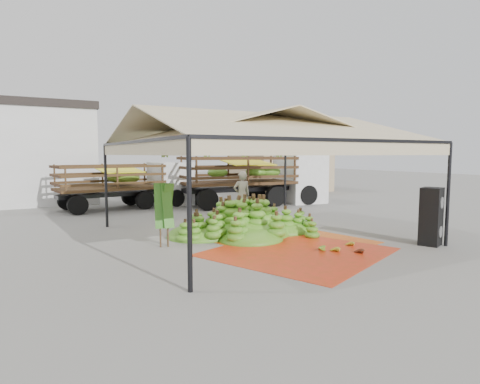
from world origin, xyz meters
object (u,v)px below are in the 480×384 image
truck_right (260,174)px  vendor (242,195)px  banana_heap (246,217)px  speaker_stack (431,216)px  truck_left (132,180)px

truck_right → vendor: bearing=-124.6°
banana_heap → speaker_stack: 5.65m
speaker_stack → truck_right: (0.75, 10.61, 0.77)m
banana_heap → speaker_stack: bearing=-46.6°
vendor → speaker_stack: bearing=119.2°
truck_left → truck_right: bearing=-24.1°
truck_left → speaker_stack: bearing=-72.8°
truck_right → truck_left: bearing=168.2°
speaker_stack → truck_left: bearing=92.7°
banana_heap → vendor: bearing=63.4°
banana_heap → speaker_stack: (3.88, -4.10, 0.28)m
banana_heap → truck_left: truck_left is taller
truck_left → truck_right: truck_right is taller
banana_heap → truck_left: size_ratio=0.79×
banana_heap → truck_right: (4.63, 6.51, 1.05)m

